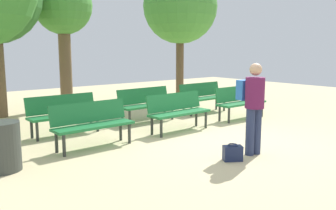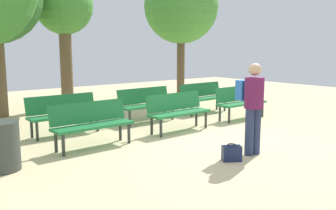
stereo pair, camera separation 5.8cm
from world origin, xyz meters
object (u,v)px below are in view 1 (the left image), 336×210
visitor_with_backpack (253,103)px  bench_r1_c0 (64,112)px  bench_r0_c1 (178,109)px  tree_1 (63,9)px  bench_r1_c1 (146,102)px  bench_r1_c2 (203,96)px  bench_r0_c0 (92,122)px  handbag (233,153)px  tree_2 (180,7)px  bench_r0_c2 (240,100)px  trash_bin (2,147)px

visitor_with_backpack → bench_r1_c0: bearing=-52.1°
bench_r0_c1 → visitor_with_backpack: (-0.16, -2.26, 0.43)m
visitor_with_backpack → tree_1: bearing=-78.0°
bench_r1_c1 → bench_r1_c2: bearing=-1.0°
bench_r0_c0 → tree_1: size_ratio=0.39×
tree_1 → handbag: tree_1 is taller
bench_r1_c0 → handbag: bearing=-69.5°
bench_r0_c0 → tree_2: bearing=33.3°
tree_1 → bench_r0_c0: bearing=-108.2°
bench_r0_c2 → bench_r1_c1: bearing=149.2°
bench_r0_c1 → bench_r0_c2: 2.27m
bench_r1_c0 → bench_r1_c1: 2.25m
bench_r0_c2 → tree_2: bearing=72.0°
tree_2 → trash_bin: size_ratio=6.09×
bench_r1_c0 → bench_r1_c1: (2.25, -0.00, 0.00)m
tree_2 → bench_r1_c0: bearing=-155.3°
tree_2 → visitor_with_backpack: size_ratio=2.87×
bench_r1_c2 → bench_r0_c0: bearing=-163.8°
bench_r1_c2 → trash_bin: bench_r1_c2 is taller
tree_1 → handbag: bearing=-91.2°
tree_2 → visitor_with_backpack: 7.58m
bench_r1_c0 → trash_bin: bench_r1_c0 is taller
trash_bin → tree_1: bearing=57.3°
bench_r0_c2 → tree_1: bearing=120.1°
bench_r0_c0 → tree_2: size_ratio=0.34×
bench_r0_c2 → bench_r1_c2: (-0.11, 1.31, 0.00)m
bench_r0_c1 → bench_r1_c2: same height
bench_r0_c1 → tree_2: size_ratio=0.34×
bench_r0_c2 → trash_bin: (-6.21, -0.45, -0.12)m
bench_r1_c2 → tree_1: size_ratio=0.39×
bench_r0_c2 → handbag: bearing=-142.4°
bench_r0_c0 → bench_r0_c2: 4.46m
bench_r1_c0 → bench_r0_c2: bearing=-17.0°
bench_r0_c0 → bench_r1_c1: (2.26, 1.36, 0.00)m
tree_2 → bench_r0_c1: bearing=-131.3°
bench_r1_c1 → trash_bin: size_ratio=2.08×
bench_r1_c1 → bench_r1_c0: bearing=177.8°
bench_r0_c1 → bench_r1_c2: bearing=30.4°
bench_r0_c2 → tree_2: (1.20, 3.87, 2.87)m
bench_r1_c1 → tree_1: (-0.66, 3.50, 2.60)m
visitor_with_backpack → trash_bin: 4.26m
tree_2 → trash_bin: 9.07m
visitor_with_backpack → handbag: bearing=13.9°
bench_r0_c0 → bench_r1_c0: bearing=87.9°
bench_r1_c2 → trash_bin: bearing=-165.6°
bench_r1_c1 → tree_1: 4.41m
visitor_with_backpack → bench_r0_c1: bearing=-85.5°
tree_2 → visitor_with_backpack: (-3.62, -6.20, -2.43)m
bench_r0_c0 → tree_1: 5.74m
bench_r0_c2 → visitor_with_backpack: (-2.43, -2.33, 0.43)m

